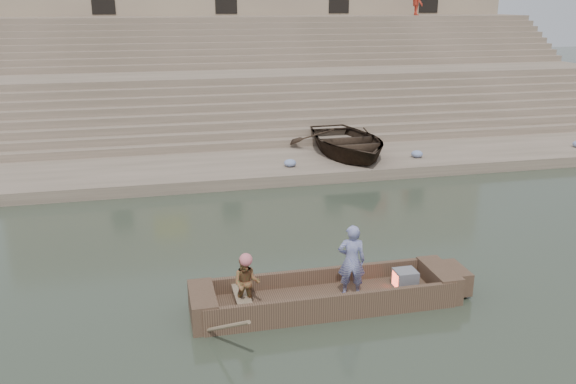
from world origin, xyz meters
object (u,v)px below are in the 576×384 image
object	(u,v)px
television	(405,279)
beached_rowboat	(347,141)
standing_man	(352,261)
pedestrian	(418,1)
main_rowboat	(326,301)
rowing_man	(246,283)

from	to	relation	value
television	beached_rowboat	xyz separation A→B (m)	(2.22, 10.56, 0.51)
standing_man	pedestrian	size ratio (longest dim) A/B	0.94
standing_man	main_rowboat	bearing A→B (deg)	8.20
standing_man	rowing_man	xyz separation A→B (m)	(-2.20, -0.09, -0.22)
standing_man	rowing_man	size ratio (longest dim) A/B	1.38
pedestrian	beached_rowboat	bearing A→B (deg)	143.66
beached_rowboat	pedestrian	distance (m)	17.19
main_rowboat	pedestrian	bearing A→B (deg)	62.18
television	beached_rowboat	distance (m)	10.80
television	beached_rowboat	bearing A→B (deg)	78.10
rowing_man	standing_man	bearing A→B (deg)	17.51
rowing_man	main_rowboat	bearing A→B (deg)	20.27
pedestrian	main_rowboat	bearing A→B (deg)	148.60
rowing_man	beached_rowboat	distance (m)	12.12
television	pedestrian	world-z (taller)	pedestrian
pedestrian	rowing_man	bearing A→B (deg)	145.75
television	pedestrian	bearing A→B (deg)	65.49
television	main_rowboat	bearing A→B (deg)	180.00
standing_man	television	distance (m)	1.36
rowing_man	television	distance (m)	3.46
main_rowboat	standing_man	xyz separation A→B (m)	(0.52, -0.06, 0.89)
pedestrian	standing_man	bearing A→B (deg)	149.61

